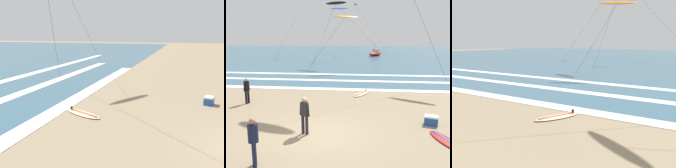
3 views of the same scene
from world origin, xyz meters
The scene contains 16 objects.
ground_plane centered at (0.00, 0.00, 0.00)m, with size 160.00×160.00×0.00m, color #937F60.
ocean_surface centered at (0.00, 53.49, 0.01)m, with size 140.00×90.00×0.01m, color #386075.
wave_foam_shoreline centered at (-1.60, 8.89, 0.01)m, with size 37.11×0.94×0.01m, color white.
wave_foam_mid_break centered at (-0.73, 12.75, 0.01)m, with size 41.83×0.88×0.01m, color white.
wave_foam_outer_break centered at (1.89, 16.48, 0.01)m, with size 55.40×0.94×0.01m, color white.
surfer_right_near centered at (-5.16, 4.13, 0.96)m, with size 0.32×0.51×1.60m.
surfer_background_far centered at (-0.42, -0.16, 0.96)m, with size 0.51×0.32×1.60m.
surfer_left_far centered at (-1.34, -2.91, 0.96)m, with size 0.32×0.50×1.60m.
surfboard_left_pile centered at (1.74, 7.39, 0.05)m, with size 1.41×2.16×0.25m.
surfboard_near_water centered at (5.28, -0.24, 0.05)m, with size 1.18×2.18×0.25m.
kite_blue_high_left centered at (-2.88, 34.33, 8.85)m, with size 10.45×4.45×9.13m.
kite_cyan_mid_center centered at (-0.86, 48.24, 11.19)m, with size 7.89×13.61×11.50m.
kite_orange_far_left centered at (-0.57, 19.81, 6.37)m, with size 6.63×2.89×6.61m.
kite_black_far_right centered at (-2.33, 24.65, 8.51)m, with size 5.57×3.46×8.76m.
offshore_boat centered at (3.76, 43.93, 0.55)m, with size 3.68×5.44×2.70m.
cooler_box centered at (5.16, 1.62, 0.22)m, with size 0.71×0.59×0.44m.
Camera 2 is at (2.15, -9.70, 4.06)m, focal length 39.21 mm.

